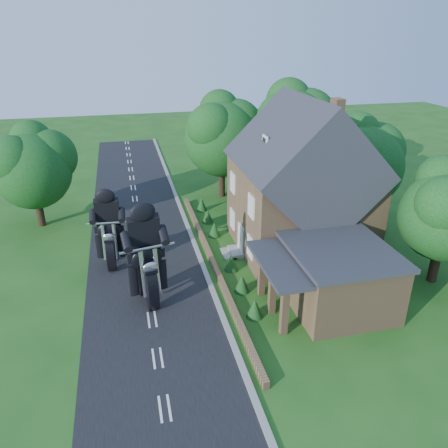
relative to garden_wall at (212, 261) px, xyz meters
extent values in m
plane|color=#1D4E16|center=(-4.30, -5.00, -0.20)|extent=(120.00, 120.00, 0.00)
cube|color=black|center=(-4.30, -5.00, -0.19)|extent=(7.00, 80.00, 0.02)
cube|color=gray|center=(-0.65, -5.00, -0.14)|extent=(0.30, 80.00, 0.12)
cube|color=olive|center=(0.00, 0.00, 0.00)|extent=(0.30, 22.00, 0.40)
cube|color=olive|center=(6.20, 1.00, 2.80)|extent=(8.00, 8.00, 6.00)
cube|color=#27282E|center=(6.20, 1.00, 5.80)|extent=(8.48, 8.64, 8.48)
cube|color=olive|center=(8.20, 1.00, 9.00)|extent=(0.60, 0.90, 1.60)
cube|color=white|center=(3.60, 1.00, 7.30)|extent=(0.12, 0.80, 0.90)
cube|color=black|center=(3.54, 1.00, 7.30)|extent=(0.04, 0.55, 0.65)
cube|color=white|center=(2.14, 1.00, 0.85)|extent=(0.10, 1.10, 2.10)
cube|color=gray|center=(1.80, 1.00, -0.05)|extent=(0.80, 1.60, 0.30)
cube|color=gray|center=(1.30, 1.00, -0.12)|extent=(0.80, 1.60, 0.15)
cube|color=white|center=(2.14, -1.20, 1.40)|extent=(0.10, 1.10, 1.40)
cube|color=black|center=(2.12, -1.20, 1.40)|extent=(0.04, 0.92, 1.22)
cube|color=white|center=(2.14, 3.20, 1.40)|extent=(0.10, 1.10, 1.40)
cube|color=black|center=(2.12, 3.20, 1.40)|extent=(0.04, 0.92, 1.22)
cube|color=white|center=(2.14, -1.20, 4.10)|extent=(0.10, 1.10, 1.40)
cube|color=black|center=(2.12, -1.20, 4.10)|extent=(0.04, 0.92, 1.22)
cube|color=white|center=(2.14, 3.20, 4.10)|extent=(0.10, 1.10, 1.40)
cube|color=black|center=(2.12, 3.20, 4.10)|extent=(0.04, 0.92, 1.22)
cube|color=olive|center=(5.70, -5.80, 1.40)|extent=(5.00, 5.60, 3.20)
cube|color=#27282E|center=(5.70, -5.80, 3.12)|extent=(5.30, 5.94, 0.24)
cube|color=#27282E|center=(2.60, -5.80, 2.75)|extent=(2.60, 5.32, 0.22)
cube|color=olive|center=(2.00, -7.60, 1.20)|extent=(0.35, 0.35, 2.80)
cube|color=olive|center=(2.00, -5.80, 1.20)|extent=(0.35, 0.35, 2.80)
cube|color=olive|center=(2.00, -4.00, 1.20)|extent=(0.35, 0.35, 2.80)
cylinder|color=black|center=(12.70, -5.00, 1.20)|extent=(0.56, 0.56, 2.80)
sphere|color=#124115|center=(12.80, -3.96, 5.85)|extent=(2.86, 2.86, 2.86)
cylinder|color=black|center=(12.20, 3.50, 1.30)|extent=(0.56, 0.56, 3.00)
sphere|color=#124115|center=(12.20, 3.50, 4.45)|extent=(6.00, 6.00, 6.00)
sphere|color=#124115|center=(13.55, 4.10, 5.35)|extent=(4.32, 4.32, 4.32)
sphere|color=#124115|center=(11.15, 2.60, 5.65)|extent=(3.72, 3.72, 3.72)
sphere|color=#124115|center=(12.30, 4.70, 6.55)|extent=(3.30, 3.30, 3.30)
cylinder|color=black|center=(9.70, 11.00, 1.60)|extent=(0.56, 0.56, 3.60)
sphere|color=#124115|center=(9.70, 11.00, 5.38)|extent=(7.20, 7.20, 7.20)
sphere|color=#124115|center=(11.32, 11.72, 6.46)|extent=(5.18, 5.18, 5.18)
sphere|color=#124115|center=(8.44, 9.92, 6.82)|extent=(4.46, 4.46, 4.46)
sphere|color=#124115|center=(9.80, 12.44, 7.90)|extent=(3.96, 3.96, 3.96)
cylinder|color=black|center=(3.70, 12.00, 1.50)|extent=(0.56, 0.56, 3.40)
sphere|color=#124115|center=(3.70, 12.00, 4.96)|extent=(6.40, 6.40, 6.40)
sphere|color=#124115|center=(5.14, 12.64, 5.92)|extent=(4.61, 4.61, 4.61)
sphere|color=#124115|center=(2.58, 11.04, 6.24)|extent=(3.97, 3.97, 3.97)
sphere|color=#124115|center=(3.80, 13.28, 7.20)|extent=(3.52, 3.52, 3.52)
cylinder|color=black|center=(-11.30, 9.00, 1.20)|extent=(0.56, 0.56, 2.80)
sphere|color=#124115|center=(-11.30, 9.00, 4.14)|extent=(5.60, 5.60, 5.60)
sphere|color=#124115|center=(-10.04, 9.56, 4.98)|extent=(4.03, 4.03, 4.03)
sphere|color=#124115|center=(-12.28, 8.16, 5.26)|extent=(3.47, 3.47, 3.47)
sphere|color=#124115|center=(-11.20, 10.12, 6.10)|extent=(3.08, 3.08, 3.08)
cone|color=#123A14|center=(1.00, -6.00, 0.35)|extent=(0.90, 0.90, 1.10)
cone|color=#123A14|center=(1.00, -3.50, 0.35)|extent=(0.90, 0.90, 1.10)
cone|color=#123A14|center=(1.00, -1.00, 0.35)|extent=(0.90, 0.90, 1.10)
cone|color=#123A14|center=(1.00, 4.00, 0.35)|extent=(0.90, 0.90, 1.10)
cone|color=#123A14|center=(1.00, 6.50, 0.35)|extent=(0.90, 0.90, 1.10)
cone|color=#123A14|center=(1.00, 9.00, 0.35)|extent=(0.90, 0.90, 1.10)
camera|label=1|loc=(-4.96, -24.09, 13.84)|focal=35.00mm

